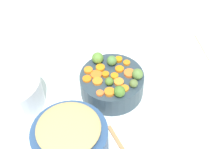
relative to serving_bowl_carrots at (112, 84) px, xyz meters
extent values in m
cube|color=white|center=(0.00, 0.00, -0.05)|extent=(2.40, 2.40, 0.02)
cylinder|color=#2E3D48|center=(0.00, 0.00, 0.00)|extent=(0.23, 0.23, 0.08)
cylinder|color=navy|center=(0.28, -0.01, 0.03)|extent=(0.22, 0.22, 0.14)
ellipsoid|color=tan|center=(0.28, -0.01, 0.11)|extent=(0.18, 0.18, 0.03)
cylinder|color=orange|center=(0.01, -0.09, 0.05)|extent=(0.03, 0.03, 0.01)
cylinder|color=orange|center=(-0.08, 0.02, 0.04)|extent=(0.03, 0.03, 0.01)
cylinder|color=orange|center=(-0.03, 0.05, 0.05)|extent=(0.04, 0.04, 0.01)
cylinder|color=orange|center=(0.00, -0.02, 0.05)|extent=(0.03, 0.03, 0.01)
cylinder|color=orange|center=(0.00, 0.01, 0.04)|extent=(0.04, 0.04, 0.01)
cylinder|color=orange|center=(0.05, -0.07, 0.04)|extent=(0.03, 0.03, 0.01)
cylinder|color=orange|center=(-0.04, 0.01, 0.04)|extent=(0.04, 0.04, 0.01)
cylinder|color=orange|center=(0.04, 0.06, 0.04)|extent=(0.03, 0.03, 0.01)
cylinder|color=orange|center=(-0.02, -0.05, 0.05)|extent=(0.04, 0.04, 0.01)
cylinder|color=orange|center=(0.04, -0.04, 0.04)|extent=(0.04, 0.04, 0.01)
cylinder|color=orange|center=(0.02, 0.03, 0.05)|extent=(0.05, 0.05, 0.01)
cylinder|color=orange|center=(0.02, -0.05, 0.04)|extent=(0.05, 0.05, 0.01)
cylinder|color=orange|center=(0.07, 0.02, 0.05)|extent=(0.04, 0.04, 0.01)
cylinder|color=orange|center=(-0.08, -0.01, 0.05)|extent=(0.04, 0.04, 0.01)
cylinder|color=orange|center=(0.09, -0.01, 0.04)|extent=(0.03, 0.03, 0.01)
sphere|color=#50782C|center=(0.04, 0.01, 0.05)|extent=(0.03, 0.03, 0.03)
sphere|color=#586C37|center=(0.01, 0.08, 0.05)|extent=(0.03, 0.03, 0.03)
sphere|color=#5C8836|center=(-0.04, -0.07, 0.06)|extent=(0.04, 0.04, 0.04)
sphere|color=#4C772B|center=(0.07, 0.05, 0.06)|extent=(0.04, 0.04, 0.04)
sphere|color=#597B3A|center=(-0.03, 0.08, 0.06)|extent=(0.04, 0.04, 0.04)
sphere|color=#4F7C3F|center=(-0.05, -0.02, 0.06)|extent=(0.04, 0.04, 0.04)
cylinder|color=white|center=(0.18, -0.29, 0.02)|extent=(0.20, 0.20, 0.12)
cube|color=beige|center=(-0.39, 0.29, -0.04)|extent=(0.20, 0.18, 0.01)
camera|label=1|loc=(0.70, 0.29, 0.86)|focal=52.12mm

